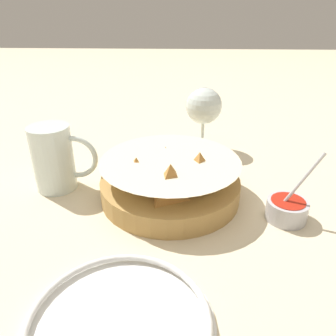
{
  "coord_description": "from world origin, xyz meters",
  "views": [
    {
      "loc": [
        0.02,
        -0.47,
        0.31
      ],
      "look_at": [
        -0.0,
        0.02,
        0.06
      ],
      "focal_mm": 35.0,
      "sensor_mm": 36.0,
      "label": 1
    }
  ],
  "objects": [
    {
      "name": "side_plate",
      "position": [
        -0.04,
        -0.25,
        0.01
      ],
      "size": [
        0.2,
        0.2,
        0.01
      ],
      "color": "white",
      "rests_on": "ground_plane"
    },
    {
      "name": "wine_glass",
      "position": [
        0.07,
        0.23,
        0.1
      ],
      "size": [
        0.08,
        0.08,
        0.14
      ],
      "color": "silver",
      "rests_on": "ground_plane"
    },
    {
      "name": "beer_mug",
      "position": [
        -0.21,
        0.04,
        0.05
      ],
      "size": [
        0.12,
        0.07,
        0.12
      ],
      "color": "silver",
      "rests_on": "ground_plane"
    },
    {
      "name": "food_basket",
      "position": [
        -0.0,
        0.01,
        0.03
      ],
      "size": [
        0.24,
        0.24,
        0.09
      ],
      "color": "#B2894C",
      "rests_on": "ground_plane"
    },
    {
      "name": "ground_plane",
      "position": [
        0.0,
        0.0,
        0.0
      ],
      "size": [
        4.0,
        4.0,
        0.0
      ],
      "primitive_type": "plane",
      "color": "beige"
    },
    {
      "name": "sauce_cup",
      "position": [
        0.18,
        -0.04,
        0.02
      ],
      "size": [
        0.07,
        0.06,
        0.12
      ],
      "color": "#B7B7BC",
      "rests_on": "ground_plane"
    }
  ]
}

